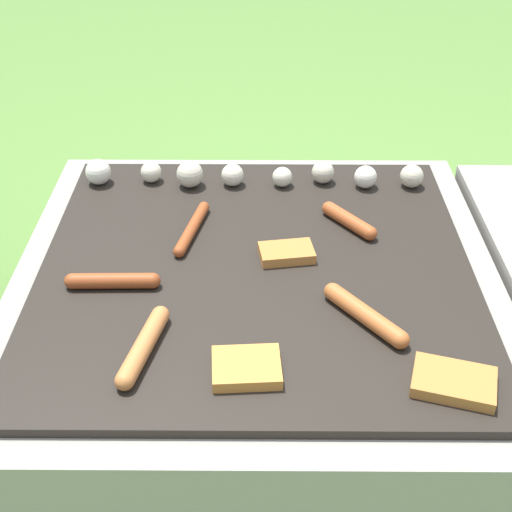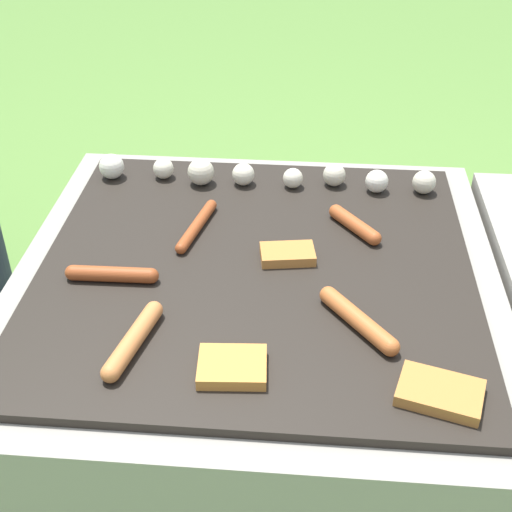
% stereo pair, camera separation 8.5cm
% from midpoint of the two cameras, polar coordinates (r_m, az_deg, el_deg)
% --- Properties ---
extents(ground_plane, '(14.00, 14.00, 0.00)m').
position_cam_midpoint_polar(ground_plane, '(1.64, -1.53, -12.63)').
color(ground_plane, '#567F38').
extents(grill, '(0.93, 0.93, 0.42)m').
position_cam_midpoint_polar(grill, '(1.49, -1.65, -7.29)').
color(grill, gray).
rests_on(grill, ground_plane).
extents(sausage_front_left, '(0.13, 0.16, 0.03)m').
position_cam_midpoint_polar(sausage_front_left, '(1.22, 6.74, -4.72)').
color(sausage_front_left, '#B7602D').
rests_on(sausage_front_left, grill).
extents(sausage_front_right, '(0.06, 0.19, 0.02)m').
position_cam_midpoint_polar(sausage_front_right, '(1.45, -6.82, 2.18)').
color(sausage_front_right, '#93421E').
rests_on(sausage_front_right, grill).
extents(sausage_front_center, '(0.07, 0.19, 0.03)m').
position_cam_midpoint_polar(sausage_front_center, '(1.18, -11.06, -7.14)').
color(sausage_front_center, '#C6753D').
rests_on(sausage_front_center, grill).
extents(sausage_back_left, '(0.10, 0.13, 0.03)m').
position_cam_midpoint_polar(sausage_back_left, '(1.47, 5.80, 2.81)').
color(sausage_back_left, '#A34C23').
rests_on(sausage_back_left, grill).
extents(sausage_mid_left, '(0.18, 0.03, 0.03)m').
position_cam_midpoint_polar(sausage_mid_left, '(1.33, -13.22, -1.99)').
color(sausage_mid_left, '#93421E').
rests_on(sausage_mid_left, grill).
extents(bread_slice_left, '(0.11, 0.08, 0.02)m').
position_cam_midpoint_polar(bread_slice_left, '(1.37, 0.68, 0.22)').
color(bread_slice_left, '#B27033').
rests_on(bread_slice_left, grill).
extents(bread_slice_right, '(0.14, 0.12, 0.02)m').
position_cam_midpoint_polar(bread_slice_right, '(1.14, 13.45, -9.84)').
color(bread_slice_right, '#B27033').
rests_on(bread_slice_right, grill).
extents(bread_slice_center, '(0.11, 0.09, 0.02)m').
position_cam_midpoint_polar(bread_slice_center, '(1.13, -2.96, -8.97)').
color(bread_slice_center, '#D18438').
rests_on(bread_slice_center, grill).
extents(mushroom_row, '(0.76, 0.07, 0.06)m').
position_cam_midpoint_polar(mushroom_row, '(1.61, -2.28, 6.53)').
color(mushroom_row, silver).
rests_on(mushroom_row, grill).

